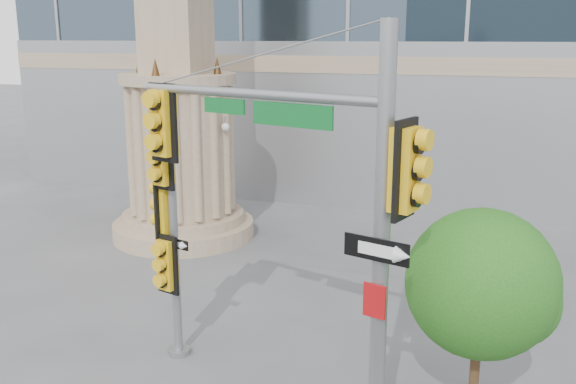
% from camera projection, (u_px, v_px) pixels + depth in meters
% --- Properties ---
extents(monument, '(4.40, 4.40, 16.60)m').
position_uv_depth(monument, '(177.00, 59.00, 19.07)').
color(monument, gray).
rests_on(monument, ground).
extents(main_signal_pole, '(4.84, 1.86, 6.42)m').
position_uv_depth(main_signal_pole, '(311.00, 192.00, 9.34)').
color(main_signal_pole, slate).
rests_on(main_signal_pole, ground).
extents(secondary_signal_pole, '(0.81, 0.73, 4.67)m').
position_uv_depth(secondary_signal_pole, '(167.00, 223.00, 12.14)').
color(secondary_signal_pole, slate).
rests_on(secondary_signal_pole, ground).
extents(street_tree, '(2.37, 2.32, 3.69)m').
position_uv_depth(street_tree, '(484.00, 289.00, 9.79)').
color(street_tree, gray).
rests_on(street_tree, ground).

